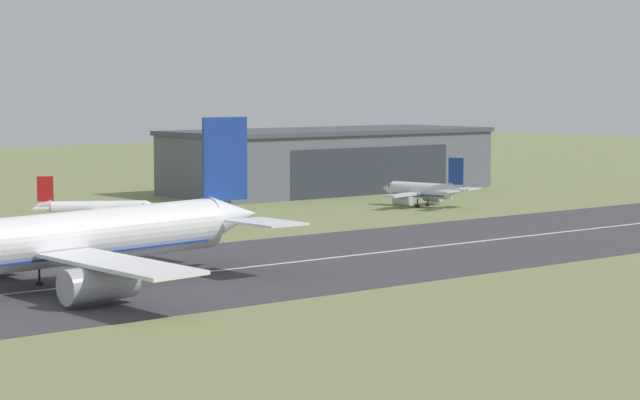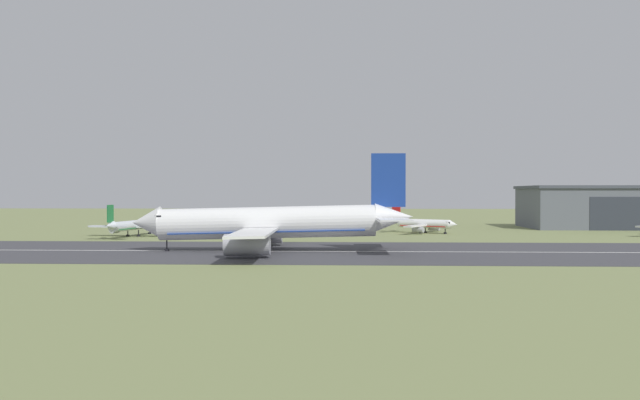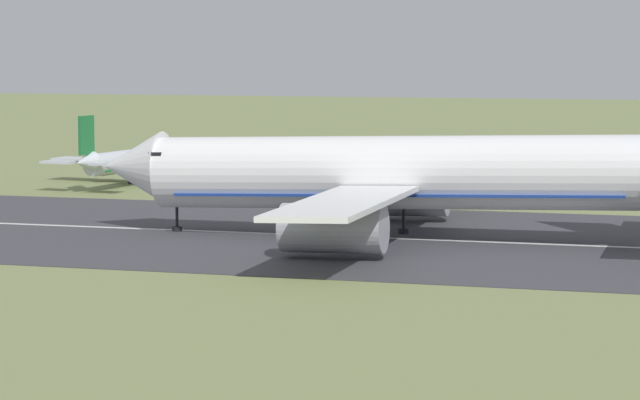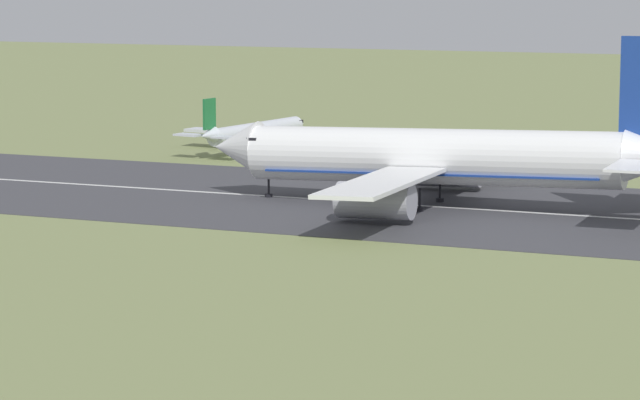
# 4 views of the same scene
# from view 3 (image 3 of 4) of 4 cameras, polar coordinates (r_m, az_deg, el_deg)

# --- Properties ---
(airplane_landing) EXTENTS (51.54, 49.29, 17.89)m
(airplane_landing) POSITION_cam_3_polar(r_m,az_deg,el_deg) (118.24, 3.14, 0.94)
(airplane_landing) COLOR white
(airplane_landing) RESTS_ON ground_plane
(airplane_parked_centre) EXTENTS (22.90, 25.31, 7.97)m
(airplane_parked_centre) POSITION_cam_3_polar(r_m,az_deg,el_deg) (165.92, -6.73, 1.51)
(airplane_parked_centre) COLOR silver
(airplane_parked_centre) RESTS_ON ground_plane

